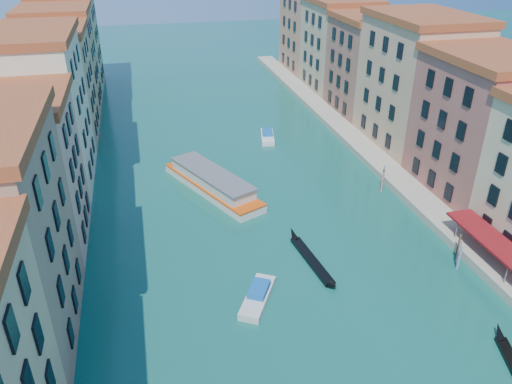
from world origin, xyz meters
TOP-DOWN VIEW (x-y plane):
  - left_bank_palazzos at (-26.00, 64.68)m, footprint 12.80×128.40m
  - right_bank_palazzos at (30.00, 65.00)m, footprint 12.80×128.40m
  - quay at (22.00, 65.00)m, footprint 4.00×140.00m
  - vaporetto_far at (-3.95, 62.81)m, footprint 11.64×18.76m
  - gondola_far at (3.83, 44.02)m, footprint 2.22×11.80m
  - motorboat_mid at (-3.29, 39.14)m, footprint 4.97×6.65m
  - motorboat_far at (8.24, 79.44)m, footprint 3.37×6.85m

SIDE VIEW (x-z plane):
  - gondola_far at x=3.83m, z-range -0.49..1.18m
  - quay at x=22.00m, z-range 0.00..1.00m
  - motorboat_mid at x=-3.29m, z-range -0.15..1.20m
  - motorboat_far at x=8.24m, z-range -0.15..1.21m
  - vaporetto_far at x=-3.95m, z-range -0.14..2.64m
  - left_bank_palazzos at x=-26.00m, z-range -0.79..20.21m
  - right_bank_palazzos at x=30.00m, z-range -0.75..20.25m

